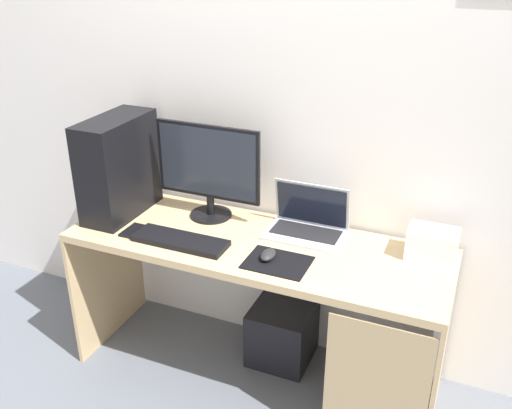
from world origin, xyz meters
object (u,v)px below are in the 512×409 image
Objects in this scene: pc_tower at (118,167)px; keyboard at (181,241)px; mouse_left at (268,255)px; subwoofer at (282,333)px; laptop at (307,224)px; monitor at (208,169)px; cell_phone at (133,231)px; projector at (432,244)px.

pc_tower is 0.49m from keyboard.
mouse_left is 0.65m from subwoofer.
laptop reaches higher than keyboard.
pc_tower is 0.85m from mouse_left.
subwoofer is at bearing 0.87° from monitor.
cell_phone is (-0.25, 0.01, -0.01)m from keyboard.
monitor reaches higher than mouse_left.
monitor is 0.36m from keyboard.
projector is at bearing 0.92° from monitor.
mouse_left is 0.74× the size of cell_phone.
monitor is (0.41, 0.12, 0.01)m from pc_tower.
cell_phone is 0.44× the size of subwoofer.
laptop is at bearing 9.20° from pc_tower.
cell_phone is at bearing -43.93° from pc_tower.
pc_tower reaches higher than laptop.
mouse_left is (-0.61, -0.28, -0.04)m from projector.
keyboard is (0.00, -0.28, -0.23)m from monitor.
mouse_left is at bearing -155.47° from projector.
laptop is 0.82× the size of keyboard.
laptop is at bearing 22.20° from cell_phone.
mouse_left is (0.40, 0.02, 0.01)m from keyboard.
laptop is 1.18× the size of subwoofer.
monitor is at bearing -177.43° from laptop.
laptop is 3.58× the size of mouse_left.
mouse_left is (0.81, -0.14, -0.21)m from pc_tower.
projector is 0.67m from mouse_left.
cell_phone is at bearing -167.05° from projector.
projector is at bearing 24.53° from mouse_left.
mouse_left is 0.33× the size of subwoofer.
mouse_left is at bearing -84.11° from subwoofer.
subwoofer is (-0.03, 0.27, -0.60)m from mouse_left.
keyboard is at bearing -1.94° from cell_phone.
pc_tower reaches higher than keyboard.
subwoofer is at bearing 9.24° from pc_tower.
laptop is (0.88, 0.14, -0.19)m from pc_tower.
keyboard is 0.25m from cell_phone.
laptop is 0.63m from subwoofer.
projector reaches higher than mouse_left.
projector is (1.42, 0.14, -0.17)m from pc_tower.
laptop is 0.56m from keyboard.
keyboard is 4.38× the size of mouse_left.
pc_tower is 1.60× the size of subwoofer.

